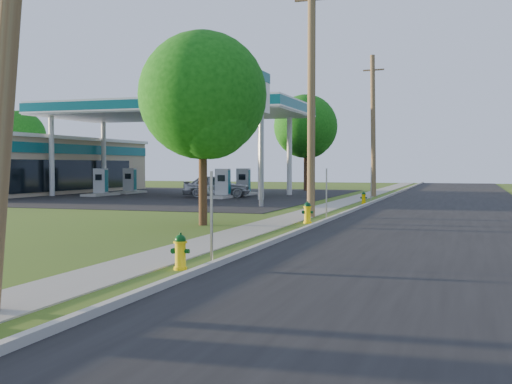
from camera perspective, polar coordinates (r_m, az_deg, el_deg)
ground_plane at (r=10.29m, az=-14.28°, el=-9.61°), size 140.00×140.00×0.00m
road at (r=18.62m, az=15.30°, el=-4.21°), size 8.00×120.00×0.02m
curb at (r=19.23m, az=3.29°, el=-3.73°), size 0.15×120.00×0.15m
sidewalk at (r=19.76m, az=-1.63°, el=-3.74°), size 1.50×120.00×0.03m
forecourt at (r=45.85m, az=-9.66°, el=-0.28°), size 26.00×28.00×0.02m
utility_pole_mid at (r=26.33m, az=4.95°, el=8.55°), size 1.40×0.32×9.80m
utility_pole_far at (r=43.98m, az=10.37°, el=5.85°), size 1.40×0.32×9.50m
sign_post_near at (r=13.74m, az=-3.97°, el=-2.31°), size 0.05×0.04×2.00m
sign_post_mid at (r=25.04m, az=6.28°, el=-0.19°), size 0.05×0.04×2.00m
sign_post_far at (r=37.06m, az=10.19°, el=0.62°), size 0.05×0.04×2.00m
gas_canopy at (r=45.06m, az=-7.44°, el=7.18°), size 18.18×9.18×6.40m
fuel_pump_nw at (r=45.33m, az=-13.64°, el=0.56°), size 1.20×3.20×1.90m
fuel_pump_ne at (r=41.30m, az=-2.97°, el=0.45°), size 1.20×3.20×1.90m
fuel_pump_sw at (r=48.77m, az=-11.16°, el=0.71°), size 1.20×3.20×1.90m
fuel_pump_se at (r=45.05m, az=-1.13°, el=0.61°), size 1.20×3.20×1.90m
convenience_store at (r=51.85m, az=-20.47°, el=2.25°), size 10.40×22.40×4.25m
price_pylon at (r=32.70m, az=0.46°, el=8.20°), size 0.34×2.04×6.85m
tree_verge at (r=22.73m, az=-4.61°, el=8.14°), size 4.51×4.51×6.84m
tree_lot at (r=53.33m, az=4.52°, el=5.63°), size 5.26×5.26×7.98m
tree_back at (r=60.26m, az=-20.25°, el=4.48°), size 4.58×4.58×6.94m
hydrant_near at (r=13.17m, az=-6.74°, el=-5.29°), size 0.39×0.35×0.76m
hydrant_mid at (r=23.47m, az=4.60°, el=-1.83°), size 0.42×0.38×0.81m
hydrant_far at (r=35.23m, az=9.55°, el=-0.53°), size 0.36×0.32×0.70m
car_silver at (r=42.31m, az=-3.52°, el=0.53°), size 4.72×2.88×1.50m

